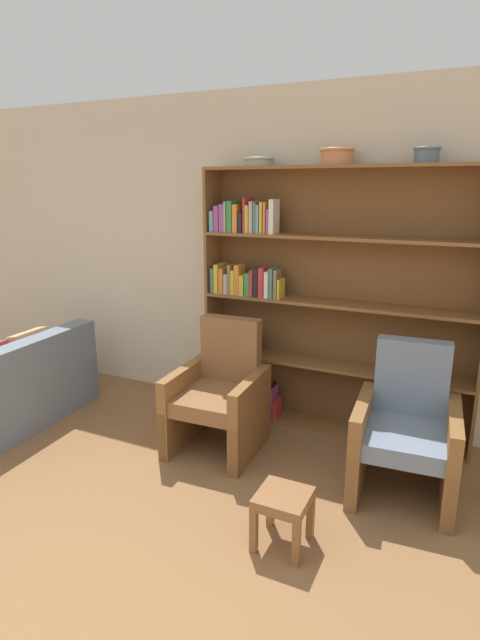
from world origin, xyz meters
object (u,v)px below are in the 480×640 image
bowl_terracotta (337,156)px  footstool (283,505)px  armchair_cushioned (406,432)px  bowl_cream (427,154)px  bowl_stoneware (259,161)px  armchair_leather (220,395)px  couch (5,393)px  bookshelf (309,306)px

bowl_terracotta → footstool: 2.47m
armchair_cushioned → bowl_cream: bearing=-85.8°
bowl_stoneware → armchair_cushioned: size_ratio=0.24×
bowl_cream → footstool: size_ratio=0.58×
bowl_stoneware → footstool: bowl_stoneware is taller
armchair_leather → armchair_cushioned: bearing=177.5°
couch → bowl_stoneware: bearing=-61.0°
bookshelf → bowl_cream: bowl_cream is taller
bowl_terracotta → bowl_cream: size_ratio=1.39×
bowl_terracotta → armchair_cushioned: bearing=-42.5°
bowl_stoneware → armchair_leather: size_ratio=0.24×
armchair_leather → armchair_cushioned: size_ratio=1.00×
bookshelf → bowl_cream: size_ratio=11.75×
bowl_terracotta → bowl_cream: bearing=0.0°
bowl_stoneware → armchair_cushioned: (1.35, -0.66, -1.75)m
bowl_stoneware → bookshelf: bearing=2.5°
bowl_cream → armchair_cushioned: bearing=-81.7°
bowl_cream → armchair_leather: bowl_cream is taller
armchair_cushioned → bowl_terracotta: bearing=-46.6°
bowl_stoneware → bowl_cream: bowl_cream is taller
armchair_cushioned → footstool: 1.02m
bookshelf → couch: bookshelf is taller
bowl_stoneware → bowl_terracotta: size_ratio=0.91×
couch → armchair_cushioned: size_ratio=1.61×
footstool → bowl_stoneware: bearing=118.3°
armchair_leather → footstool: size_ratio=3.03×
bowl_stoneware → armchair_leather: bowl_stoneware is taller
couch → armchair_cushioned: bearing=-84.4°
bookshelf → footstool: bearing=-76.5°
couch → bowl_terracotta: bearing=-68.0°
bowl_terracotta → armchair_leather: bearing=-134.7°
couch → footstool: (2.65, -0.39, -0.03)m
bowl_cream → couch: (-3.09, -1.13, -1.90)m
bookshelf → armchair_leather: (-0.48, -0.68, -0.61)m
bookshelf → armchair_leather: bearing=-124.9°
bowl_terracotta → armchair_leather: 2.00m
armchair_cushioned → footstool: bearing=54.0°
bowl_terracotta → footstool: bowl_terracotta is taller
bowl_stoneware → bowl_cream: size_ratio=1.27×
bowl_stoneware → footstool: bearing=-61.7°
armchair_leather → footstool: bearing=132.0°
bowl_stoneware → armchair_cushioned: 2.31m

